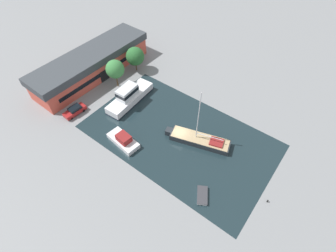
{
  "coord_description": "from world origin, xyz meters",
  "views": [
    {
      "loc": [
        -26.4,
        -17.58,
        38.6
      ],
      "look_at": [
        0.0,
        2.65,
        1.0
      ],
      "focal_mm": 28.0,
      "sensor_mm": 36.0,
      "label": 1
    }
  ],
  "objects_px": {
    "sailboat_moored": "(199,140)",
    "motor_cruiser": "(129,96)",
    "warehouse_building": "(92,64)",
    "quay_tree_by_water": "(135,56)",
    "quay_tree_near_building": "(115,69)",
    "parked_car": "(75,110)",
    "small_dinghy": "(202,195)",
    "cabin_boat": "(123,140)"
  },
  "relations": [
    {
      "from": "sailboat_moored",
      "to": "motor_cruiser",
      "type": "distance_m",
      "value": 17.8
    },
    {
      "from": "warehouse_building",
      "to": "quay_tree_by_water",
      "type": "xyz_separation_m",
      "value": [
        7.3,
        -7.01,
        0.99
      ]
    },
    {
      "from": "sailboat_moored",
      "to": "motor_cruiser",
      "type": "xyz_separation_m",
      "value": [
        0.27,
        17.78,
        0.79
      ]
    },
    {
      "from": "warehouse_building",
      "to": "motor_cruiser",
      "type": "height_order",
      "value": "warehouse_building"
    },
    {
      "from": "warehouse_building",
      "to": "quay_tree_near_building",
      "type": "relative_size",
      "value": 4.46
    },
    {
      "from": "quay_tree_by_water",
      "to": "parked_car",
      "type": "distance_m",
      "value": 18.85
    },
    {
      "from": "small_dinghy",
      "to": "cabin_boat",
      "type": "xyz_separation_m",
      "value": [
        0.23,
        17.37,
        0.55
      ]
    },
    {
      "from": "small_dinghy",
      "to": "quay_tree_by_water",
      "type": "bearing_deg",
      "value": 117.73
    },
    {
      "from": "sailboat_moored",
      "to": "motor_cruiser",
      "type": "relative_size",
      "value": 1.02
    },
    {
      "from": "small_dinghy",
      "to": "quay_tree_near_building",
      "type": "bearing_deg",
      "value": 127.98
    },
    {
      "from": "warehouse_building",
      "to": "cabin_boat",
      "type": "bearing_deg",
      "value": -117.41
    },
    {
      "from": "sailboat_moored",
      "to": "cabin_boat",
      "type": "xyz_separation_m",
      "value": [
        -8.68,
        10.98,
        0.13
      ]
    },
    {
      "from": "warehouse_building",
      "to": "motor_cruiser",
      "type": "bearing_deg",
      "value": -97.22
    },
    {
      "from": "parked_car",
      "to": "cabin_boat",
      "type": "distance_m",
      "value": 13.21
    },
    {
      "from": "warehouse_building",
      "to": "small_dinghy",
      "type": "bearing_deg",
      "value": -105.58
    },
    {
      "from": "sailboat_moored",
      "to": "motor_cruiser",
      "type": "height_order",
      "value": "sailboat_moored"
    },
    {
      "from": "sailboat_moored",
      "to": "small_dinghy",
      "type": "xyz_separation_m",
      "value": [
        -8.91,
        -6.39,
        -0.42
      ]
    },
    {
      "from": "motor_cruiser",
      "to": "cabin_boat",
      "type": "xyz_separation_m",
      "value": [
        -8.95,
        -6.8,
        -0.66
      ]
    },
    {
      "from": "sailboat_moored",
      "to": "cabin_boat",
      "type": "distance_m",
      "value": 14.0
    },
    {
      "from": "quay_tree_near_building",
      "to": "quay_tree_by_water",
      "type": "relative_size",
      "value": 1.11
    },
    {
      "from": "small_dinghy",
      "to": "sailboat_moored",
      "type": "bearing_deg",
      "value": 94.43
    },
    {
      "from": "parked_car",
      "to": "motor_cruiser",
      "type": "xyz_separation_m",
      "value": [
        9.41,
        -6.41,
        0.63
      ]
    },
    {
      "from": "parked_car",
      "to": "cabin_boat",
      "type": "bearing_deg",
      "value": -174.44
    },
    {
      "from": "quay_tree_near_building",
      "to": "warehouse_building",
      "type": "bearing_deg",
      "value": 91.93
    },
    {
      "from": "quay_tree_near_building",
      "to": "motor_cruiser",
      "type": "xyz_separation_m",
      "value": [
        -2.16,
        -5.7,
        -3.15
      ]
    },
    {
      "from": "cabin_boat",
      "to": "motor_cruiser",
      "type": "bearing_deg",
      "value": 43.83
    },
    {
      "from": "quay_tree_near_building",
      "to": "small_dinghy",
      "type": "distance_m",
      "value": 32.24
    },
    {
      "from": "warehouse_building",
      "to": "sailboat_moored",
      "type": "height_order",
      "value": "sailboat_moored"
    },
    {
      "from": "quay_tree_near_building",
      "to": "motor_cruiser",
      "type": "bearing_deg",
      "value": -110.74
    },
    {
      "from": "parked_car",
      "to": "motor_cruiser",
      "type": "distance_m",
      "value": 11.4
    },
    {
      "from": "motor_cruiser",
      "to": "sailboat_moored",
      "type": "bearing_deg",
      "value": 175.68
    },
    {
      "from": "sailboat_moored",
      "to": "cabin_boat",
      "type": "height_order",
      "value": "sailboat_moored"
    },
    {
      "from": "parked_car",
      "to": "sailboat_moored",
      "type": "xyz_separation_m",
      "value": [
        9.14,
        -24.18,
        -0.16
      ]
    },
    {
      "from": "sailboat_moored",
      "to": "warehouse_building",
      "type": "bearing_deg",
      "value": 68.95
    },
    {
      "from": "warehouse_building",
      "to": "small_dinghy",
      "type": "distance_m",
      "value": 39.23
    },
    {
      "from": "quay_tree_by_water",
      "to": "sailboat_moored",
      "type": "bearing_deg",
      "value": -111.4
    },
    {
      "from": "parked_car",
      "to": "small_dinghy",
      "type": "distance_m",
      "value": 30.58
    },
    {
      "from": "quay_tree_by_water",
      "to": "parked_car",
      "type": "xyz_separation_m",
      "value": [
        -18.6,
        0.03,
        -3.02
      ]
    },
    {
      "from": "motor_cruiser",
      "to": "cabin_boat",
      "type": "relative_size",
      "value": 1.82
    },
    {
      "from": "warehouse_building",
      "to": "quay_tree_by_water",
      "type": "distance_m",
      "value": 10.17
    },
    {
      "from": "warehouse_building",
      "to": "parked_car",
      "type": "distance_m",
      "value": 13.44
    },
    {
      "from": "quay_tree_by_water",
      "to": "sailboat_moored",
      "type": "height_order",
      "value": "sailboat_moored"
    }
  ]
}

